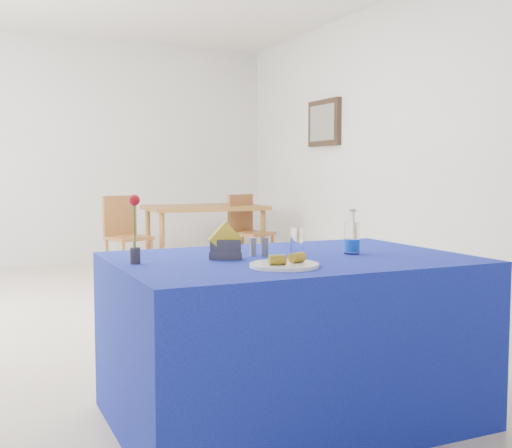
{
  "coord_description": "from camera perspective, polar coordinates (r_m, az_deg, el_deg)",
  "views": [
    {
      "loc": [
        -1.27,
        -4.73,
        1.15
      ],
      "look_at": [
        -0.09,
        -2.15,
        0.92
      ],
      "focal_mm": 45.0,
      "sensor_mm": 36.0,
      "label": 1
    }
  ],
  "objects": [
    {
      "name": "water_bottle",
      "position": [
        3.1,
        8.52,
        -1.32
      ],
      "size": [
        0.08,
        0.08,
        0.21
      ],
      "color": "white",
      "rests_on": "blue_table"
    },
    {
      "name": "blue_table",
      "position": [
        3.04,
        3.07,
        -10.04
      ],
      "size": [
        1.6,
        1.1,
        0.76
      ],
      "color": "#101B93",
      "rests_on": "floor"
    },
    {
      "name": "picture_art",
      "position": [
        7.36,
        5.92,
        8.93
      ],
      "size": [
        0.02,
        0.52,
        0.4
      ],
      "primitive_type": "cube",
      "color": "#998C66",
      "rests_on": "room_shell"
    },
    {
      "name": "rose_vase",
      "position": [
        2.77,
        -10.73,
        -0.59
      ],
      "size": [
        0.05,
        0.05,
        0.3
      ],
      "color": "#28282D",
      "rests_on": "blue_table"
    },
    {
      "name": "napkin_holder",
      "position": [
        2.87,
        -2.72,
        -2.19
      ],
      "size": [
        0.16,
        0.11,
        0.17
      ],
      "color": "#3D3D42",
      "rests_on": "blue_table"
    },
    {
      "name": "chair_bg_left",
      "position": [
        7.07,
        -11.59,
        -0.58
      ],
      "size": [
        0.5,
        0.5,
        0.89
      ],
      "rotation": [
        0.0,
        0.0,
        0.31
      ],
      "color": "brown",
      "rests_on": "floor"
    },
    {
      "name": "room_shell",
      "position": [
        4.93,
        -9.65,
        11.56
      ],
      "size": [
        7.0,
        7.0,
        7.0
      ],
      "color": "silver",
      "rests_on": "ground"
    },
    {
      "name": "pepper_shaker",
      "position": [
        2.98,
        0.81,
        -2.05
      ],
      "size": [
        0.03,
        0.03,
        0.08
      ],
      "primitive_type": "cylinder",
      "color": "slate",
      "rests_on": "blue_table"
    },
    {
      "name": "drinking_glass",
      "position": [
        3.04,
        3.64,
        -1.5
      ],
      "size": [
        0.06,
        0.06,
        0.13
      ],
      "primitive_type": "cylinder",
      "color": "white",
      "rests_on": "blue_table"
    },
    {
      "name": "salt_shaker",
      "position": [
        2.99,
        -0.27,
        -2.03
      ],
      "size": [
        0.03,
        0.03,
        0.08
      ],
      "primitive_type": "cylinder",
      "color": "gray",
      "rests_on": "blue_table"
    },
    {
      "name": "picture_frame",
      "position": [
        7.37,
        6.09,
        8.93
      ],
      "size": [
        0.06,
        0.64,
        0.52
      ],
      "primitive_type": "cube",
      "color": "black",
      "rests_on": "room_shell"
    },
    {
      "name": "plate",
      "position": [
        2.65,
        2.52,
        -3.67
      ],
      "size": [
        0.29,
        0.29,
        0.01
      ],
      "primitive_type": "cylinder",
      "color": "white",
      "rests_on": "blue_table"
    },
    {
      "name": "chair_bg_right",
      "position": [
        7.44,
        -0.83,
        -0.25
      ],
      "size": [
        0.52,
        0.52,
        0.89
      ],
      "rotation": [
        0.0,
        0.0,
        0.42
      ],
      "color": "brown",
      "rests_on": "floor"
    },
    {
      "name": "oak_table",
      "position": [
        7.56,
        -4.59,
        1.07
      ],
      "size": [
        1.39,
        0.92,
        0.76
      ],
      "color": "olive",
      "rests_on": "floor"
    },
    {
      "name": "banana_pieces",
      "position": [
        2.64,
        2.83,
        -3.09
      ],
      "size": [
        0.18,
        0.09,
        0.04
      ],
      "color": "gold",
      "rests_on": "plate"
    },
    {
      "name": "floor",
      "position": [
        5.03,
        -9.38,
        -8.62
      ],
      "size": [
        7.0,
        7.0,
        0.0
      ],
      "primitive_type": "plane",
      "color": "beige",
      "rests_on": "ground"
    }
  ]
}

